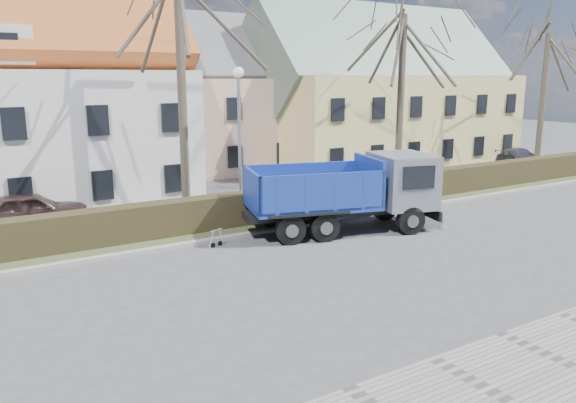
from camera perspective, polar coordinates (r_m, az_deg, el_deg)
ground at (r=18.28m, az=5.69°, el=-6.37°), size 120.00×120.00×0.00m
curb_far at (r=21.93m, az=-1.59°, el=-2.92°), size 80.00×0.30×0.12m
grass_strip at (r=23.28m, az=-3.56°, el=-2.05°), size 80.00×3.00×0.10m
hedge at (r=22.97m, az=-3.34°, el=-0.70°), size 60.00×0.90×1.30m
building_pink at (r=36.77m, az=-8.33°, el=9.45°), size 10.80×8.80×8.00m
building_yellow at (r=40.63m, az=9.41°, el=10.05°), size 18.80×10.80×8.50m
tree_1 at (r=23.80m, az=-10.83°, el=13.34°), size 9.20×9.20×12.65m
tree_2 at (r=30.26m, az=11.43°, el=11.54°), size 8.00×8.00×11.00m
tree_3 at (r=39.41m, az=24.55°, el=10.45°), size 7.60×7.60×10.45m
dump_truck at (r=21.66m, az=4.93°, el=0.83°), size 8.10×4.73×3.05m
streetlight at (r=23.33m, az=-4.93°, el=5.83°), size 0.50×0.50×6.39m
cart_frame at (r=19.96m, az=-7.78°, el=-3.73°), size 0.86×0.63×0.71m
parked_car_a at (r=24.48m, az=-24.66°, el=-0.81°), size 4.41×1.97×1.47m
parked_car_b at (r=41.52m, az=22.28°, el=4.28°), size 4.45×2.65×1.21m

